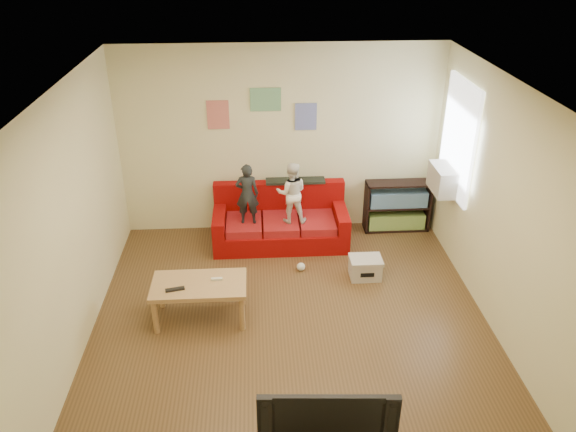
{
  "coord_description": "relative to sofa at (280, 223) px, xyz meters",
  "views": [
    {
      "loc": [
        -0.36,
        -4.95,
        4.07
      ],
      "look_at": [
        0.0,
        0.8,
        1.05
      ],
      "focal_mm": 35.0,
      "sensor_mm": 36.0,
      "label": 1
    }
  ],
  "objects": [
    {
      "name": "room_shell",
      "position": [
        0.03,
        -2.06,
        1.07
      ],
      "size": [
        4.52,
        5.02,
        2.72
      ],
      "color": "brown",
      "rests_on": "ground"
    },
    {
      "name": "sofa",
      "position": [
        0.0,
        0.0,
        0.0
      ],
      "size": [
        1.87,
        0.86,
        0.82
      ],
      "color": "#890806",
      "rests_on": "ground"
    },
    {
      "name": "child_a",
      "position": [
        -0.45,
        -0.16,
        0.55
      ],
      "size": [
        0.32,
        0.22,
        0.86
      ],
      "primitive_type": "imported",
      "rotation": [
        0.0,
        0.0,
        3.11
      ],
      "color": "black",
      "rests_on": "sofa"
    },
    {
      "name": "child_b",
      "position": [
        0.15,
        -0.16,
        0.55
      ],
      "size": [
        0.44,
        0.35,
        0.86
      ],
      "primitive_type": "imported",
      "rotation": [
        0.0,
        0.0,
        3.09
      ],
      "color": "white",
      "rests_on": "sofa"
    },
    {
      "name": "coffee_table",
      "position": [
        -1.0,
        -1.74,
        0.13
      ],
      "size": [
        1.06,
        0.58,
        0.48
      ],
      "color": "tan",
      "rests_on": "ground"
    },
    {
      "name": "remote",
      "position": [
        -1.25,
        -1.86,
        0.21
      ],
      "size": [
        0.22,
        0.1,
        0.02
      ],
      "primitive_type": "cube",
      "rotation": [
        0.0,
        0.0,
        0.22
      ],
      "color": "black",
      "rests_on": "coffee_table"
    },
    {
      "name": "game_controller",
      "position": [
        -0.8,
        -1.69,
        0.22
      ],
      "size": [
        0.13,
        0.04,
        0.03
      ],
      "primitive_type": "cube",
      "rotation": [
        0.0,
        0.0,
        0.01
      ],
      "color": "silver",
      "rests_on": "coffee_table"
    },
    {
      "name": "bookshelf",
      "position": [
        1.73,
        0.24,
        0.06
      ],
      "size": [
        0.95,
        0.28,
        0.76
      ],
      "color": "black",
      "rests_on": "ground"
    },
    {
      "name": "window",
      "position": [
        2.25,
        -0.41,
        1.36
      ],
      "size": [
        0.04,
        1.08,
        1.48
      ],
      "primitive_type": "cube",
      "color": "white",
      "rests_on": "room_shell"
    },
    {
      "name": "ac_unit",
      "position": [
        2.13,
        -0.41,
        0.8
      ],
      "size": [
        0.28,
        0.55,
        0.35
      ],
      "primitive_type": "cube",
      "color": "#B7B2A3",
      "rests_on": "window"
    },
    {
      "name": "artwork_left",
      "position": [
        -0.82,
        0.42,
        1.47
      ],
      "size": [
        0.3,
        0.01,
        0.4
      ],
      "primitive_type": "cube",
      "color": "#D87266",
      "rests_on": "room_shell"
    },
    {
      "name": "artwork_center",
      "position": [
        -0.17,
        0.42,
        1.67
      ],
      "size": [
        0.42,
        0.01,
        0.32
      ],
      "primitive_type": "cube",
      "color": "#72B27F",
      "rests_on": "room_shell"
    },
    {
      "name": "artwork_right",
      "position": [
        0.38,
        0.42,
        1.42
      ],
      "size": [
        0.3,
        0.01,
        0.38
      ],
      "primitive_type": "cube",
      "color": "#727FCC",
      "rests_on": "room_shell"
    },
    {
      "name": "file_box",
      "position": [
        1.04,
        -1.02,
        -0.13
      ],
      "size": [
        0.41,
        0.31,
        0.28
      ],
      "color": "beige",
      "rests_on": "ground"
    },
    {
      "name": "television",
      "position": [
        0.16,
        -3.94,
        0.44
      ],
      "size": [
        1.06,
        0.21,
        0.61
      ],
      "primitive_type": "imported",
      "rotation": [
        0.0,
        0.0,
        -0.06
      ],
      "color": "black",
      "rests_on": "tv_stand"
    },
    {
      "name": "tissue",
      "position": [
        0.23,
        -0.82,
        -0.22
      ],
      "size": [
        0.13,
        0.13,
        0.11
      ],
      "primitive_type": "sphere",
      "rotation": [
        0.0,
        0.0,
        -0.19
      ],
      "color": "silver",
      "rests_on": "ground"
    }
  ]
}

